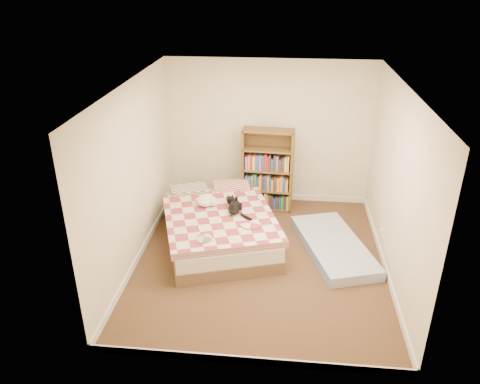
# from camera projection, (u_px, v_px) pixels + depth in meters

# --- Properties ---
(room) EXTENTS (3.51, 4.01, 2.51)m
(room) POSITION_uv_depth(u_px,v_px,m) (262.00, 184.00, 6.23)
(room) COLOR #472B1E
(room) RESTS_ON ground
(bed) EXTENTS (2.07, 2.48, 0.57)m
(bed) POSITION_uv_depth(u_px,v_px,m) (219.00, 225.00, 7.13)
(bed) COLOR brown
(bed) RESTS_ON room
(bookshelf) EXTENTS (0.88, 0.34, 1.43)m
(bookshelf) POSITION_uv_depth(u_px,v_px,m) (267.00, 179.00, 8.00)
(bookshelf) COLOR brown
(bookshelf) RESTS_ON room
(floor_mattress) EXTENTS (1.27, 1.90, 0.16)m
(floor_mattress) POSITION_uv_depth(u_px,v_px,m) (334.00, 246.00, 6.92)
(floor_mattress) COLOR #7691C5
(floor_mattress) RESTS_ON room
(black_cat) EXTENTS (0.32, 0.70, 0.16)m
(black_cat) POSITION_uv_depth(u_px,v_px,m) (235.00, 206.00, 6.99)
(black_cat) COLOR black
(black_cat) RESTS_ON bed
(white_dog) EXTENTS (0.36, 0.39, 0.16)m
(white_dog) POSITION_uv_depth(u_px,v_px,m) (206.00, 201.00, 7.14)
(white_dog) COLOR white
(white_dog) RESTS_ON bed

